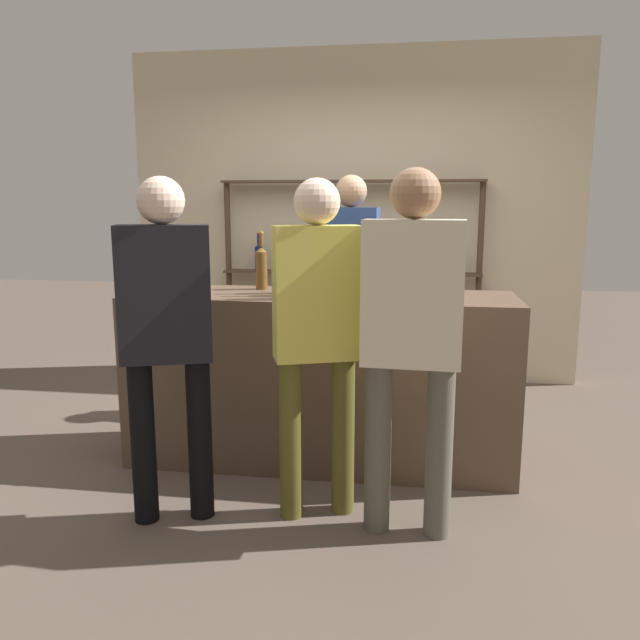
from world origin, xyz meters
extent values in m
plane|color=brown|center=(0.00, 0.00, 0.00)|extent=(16.00, 16.00, 0.00)
cube|color=brown|center=(0.00, 0.00, 0.50)|extent=(2.24, 0.64, 1.01)
cube|color=beige|center=(0.00, 1.92, 1.40)|extent=(3.84, 0.12, 2.80)
cylinder|color=#4C3828|center=(-1.07, 1.74, 0.86)|extent=(0.05, 0.05, 1.71)
cylinder|color=#4C3828|center=(1.07, 1.74, 0.86)|extent=(0.05, 0.05, 1.71)
cube|color=#4C3828|center=(0.00, 1.74, 1.70)|extent=(2.19, 0.18, 0.02)
cube|color=#4C3828|center=(0.00, 1.74, 0.94)|extent=(2.19, 0.18, 0.02)
cylinder|color=#0F1956|center=(-0.80, 1.74, 1.05)|extent=(0.07, 0.07, 0.20)
cone|color=#0F1956|center=(-0.80, 1.74, 1.16)|extent=(0.07, 0.07, 0.03)
cylinder|color=#0F1956|center=(-0.80, 1.74, 1.22)|extent=(0.03, 0.03, 0.08)
cylinder|color=maroon|center=(-0.80, 1.74, 1.27)|extent=(0.03, 0.03, 0.01)
cylinder|color=#0F1956|center=(-0.53, 1.74, 1.05)|extent=(0.07, 0.07, 0.19)
cone|color=#0F1956|center=(-0.53, 1.74, 1.16)|extent=(0.07, 0.07, 0.03)
cylinder|color=#0F1956|center=(-0.53, 1.74, 1.21)|extent=(0.03, 0.03, 0.07)
cylinder|color=#232328|center=(-0.53, 1.74, 1.26)|extent=(0.03, 0.03, 0.01)
cylinder|color=brown|center=(-0.27, 1.74, 1.06)|extent=(0.06, 0.06, 0.21)
cone|color=brown|center=(-0.27, 1.74, 1.18)|extent=(0.06, 0.06, 0.03)
cylinder|color=brown|center=(-0.27, 1.74, 1.24)|extent=(0.02, 0.02, 0.09)
cylinder|color=maroon|center=(-0.27, 1.74, 1.30)|extent=(0.03, 0.03, 0.01)
cylinder|color=brown|center=(0.00, 1.74, 1.05)|extent=(0.08, 0.08, 0.20)
cone|color=brown|center=(0.00, 1.74, 1.17)|extent=(0.08, 0.08, 0.03)
cylinder|color=brown|center=(0.00, 1.74, 1.22)|extent=(0.03, 0.03, 0.07)
cylinder|color=black|center=(0.00, 1.74, 1.27)|extent=(0.03, 0.03, 0.01)
cylinder|color=black|center=(0.27, 1.74, 1.06)|extent=(0.06, 0.06, 0.21)
cone|color=black|center=(0.27, 1.74, 1.18)|extent=(0.06, 0.06, 0.03)
cylinder|color=black|center=(0.27, 1.74, 1.24)|extent=(0.02, 0.02, 0.08)
cylinder|color=black|center=(0.27, 1.74, 1.28)|extent=(0.03, 0.03, 0.01)
cylinder|color=silver|center=(0.53, 1.74, 1.05)|extent=(0.08, 0.08, 0.19)
cone|color=silver|center=(0.53, 1.74, 1.16)|extent=(0.08, 0.08, 0.03)
cylinder|color=silver|center=(0.53, 1.74, 1.22)|extent=(0.03, 0.03, 0.07)
cylinder|color=black|center=(0.53, 1.74, 1.26)|extent=(0.03, 0.03, 0.01)
cylinder|color=silver|center=(0.80, 1.74, 1.06)|extent=(0.06, 0.06, 0.21)
cone|color=silver|center=(0.80, 1.74, 1.18)|extent=(0.06, 0.06, 0.03)
cylinder|color=silver|center=(0.80, 1.74, 1.24)|extent=(0.02, 0.02, 0.09)
cylinder|color=gold|center=(0.80, 1.74, 1.29)|extent=(0.03, 0.03, 0.01)
cylinder|color=silver|center=(-0.25, 0.01, 1.10)|extent=(0.07, 0.07, 0.19)
cone|color=silver|center=(-0.25, 0.01, 1.21)|extent=(0.07, 0.07, 0.03)
cylinder|color=silver|center=(-0.25, 0.01, 1.26)|extent=(0.03, 0.03, 0.07)
cylinder|color=maroon|center=(-0.25, 0.01, 1.31)|extent=(0.03, 0.03, 0.01)
cylinder|color=silver|center=(-0.12, -0.06, 1.11)|extent=(0.08, 0.08, 0.21)
cone|color=silver|center=(-0.12, -0.06, 1.23)|extent=(0.08, 0.08, 0.04)
cylinder|color=silver|center=(-0.12, -0.06, 1.30)|extent=(0.03, 0.03, 0.10)
cylinder|color=#232328|center=(-0.12, -0.06, 1.35)|extent=(0.03, 0.03, 0.01)
cylinder|color=brown|center=(-0.39, 0.17, 1.12)|extent=(0.07, 0.07, 0.23)
cone|color=brown|center=(-0.39, 0.17, 1.25)|extent=(0.07, 0.07, 0.03)
cylinder|color=brown|center=(-0.39, 0.17, 1.31)|extent=(0.03, 0.03, 0.08)
cylinder|color=gold|center=(-0.39, 0.17, 1.35)|extent=(0.03, 0.03, 0.01)
cylinder|color=#0F1956|center=(-0.19, -0.21, 1.12)|extent=(0.09, 0.09, 0.23)
cone|color=#0F1956|center=(-0.19, -0.21, 1.26)|extent=(0.09, 0.09, 0.04)
cylinder|color=#0F1956|center=(-0.19, -0.21, 1.32)|extent=(0.03, 0.03, 0.09)
cylinder|color=gold|center=(-0.19, -0.21, 1.38)|extent=(0.04, 0.04, 0.01)
cylinder|color=black|center=(0.12, -0.04, 1.12)|extent=(0.07, 0.07, 0.23)
cone|color=black|center=(0.12, -0.04, 1.25)|extent=(0.07, 0.07, 0.03)
cylinder|color=black|center=(0.12, -0.04, 1.31)|extent=(0.03, 0.03, 0.09)
cylinder|color=maroon|center=(0.12, -0.04, 1.37)|extent=(0.03, 0.03, 0.01)
cylinder|color=silver|center=(-0.87, -0.02, 1.01)|extent=(0.06, 0.06, 0.00)
cylinder|color=silver|center=(-0.87, -0.02, 1.05)|extent=(0.01, 0.01, 0.08)
cone|color=silver|center=(-0.87, -0.02, 1.12)|extent=(0.07, 0.07, 0.07)
cylinder|color=black|center=(0.37, -0.08, 1.10)|extent=(0.22, 0.22, 0.18)
cylinder|color=black|center=(0.37, -0.08, 1.19)|extent=(0.23, 0.23, 0.01)
cylinder|color=silver|center=(0.75, 0.19, 1.09)|extent=(0.11, 0.11, 0.17)
sphere|color=tan|center=(0.75, 0.18, 1.08)|extent=(0.02, 0.02, 0.02)
sphere|color=tan|center=(0.75, 0.21, 1.06)|extent=(0.02, 0.02, 0.02)
sphere|color=tan|center=(0.77, 0.16, 1.02)|extent=(0.02, 0.02, 0.02)
sphere|color=tan|center=(0.78, 0.19, 1.05)|extent=(0.02, 0.02, 0.02)
sphere|color=tan|center=(0.72, 0.16, 1.06)|extent=(0.02, 0.02, 0.02)
sphere|color=tan|center=(0.74, 0.16, 1.08)|extent=(0.02, 0.02, 0.02)
sphere|color=tan|center=(0.75, 0.21, 1.08)|extent=(0.02, 0.02, 0.02)
sphere|color=tan|center=(0.72, 0.19, 1.04)|extent=(0.02, 0.02, 0.02)
cylinder|color=#575347|center=(0.67, -0.80, 0.41)|extent=(0.12, 0.12, 0.81)
cylinder|color=#575347|center=(0.39, -0.78, 0.41)|extent=(0.12, 0.12, 0.81)
cube|color=beige|center=(0.53, -0.79, 1.13)|extent=(0.45, 0.22, 0.64)
sphere|color=#936B4C|center=(0.53, -0.79, 1.57)|extent=(0.22, 0.22, 0.22)
cylinder|color=brown|center=(0.21, -0.63, 0.40)|extent=(0.11, 0.11, 0.80)
cylinder|color=brown|center=(-0.03, -0.72, 0.40)|extent=(0.11, 0.11, 0.80)
cube|color=#D1C64C|center=(0.09, -0.67, 1.11)|extent=(0.44, 0.30, 0.63)
sphere|color=beige|center=(0.09, -0.67, 1.53)|extent=(0.22, 0.22, 0.22)
cylinder|color=#121C33|center=(-0.05, 0.96, 0.42)|extent=(0.11, 0.11, 0.84)
cylinder|color=#121C33|center=(0.21, 0.94, 0.42)|extent=(0.11, 0.11, 0.84)
cube|color=navy|center=(0.08, 0.95, 1.17)|extent=(0.41, 0.21, 0.66)
sphere|color=tan|center=(0.08, 0.95, 1.61)|extent=(0.23, 0.23, 0.23)
cylinder|color=black|center=(-0.47, -0.78, 0.40)|extent=(0.12, 0.12, 0.80)
cylinder|color=black|center=(-0.73, -0.87, 0.40)|extent=(0.12, 0.12, 0.80)
cube|color=black|center=(-0.60, -0.82, 1.11)|extent=(0.45, 0.31, 0.63)
sphere|color=beige|center=(-0.60, -0.82, 1.54)|extent=(0.22, 0.22, 0.22)
camera|label=1|loc=(0.53, -3.53, 1.52)|focal=35.00mm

